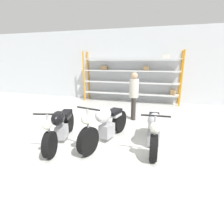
{
  "coord_description": "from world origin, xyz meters",
  "views": [
    {
      "loc": [
        1.26,
        -4.01,
        2.04
      ],
      "look_at": [
        0.0,
        0.4,
        0.7
      ],
      "focal_mm": 28.0,
      "sensor_mm": 36.0,
      "label": 1
    }
  ],
  "objects_px": {
    "motorcycle_white": "(106,124)",
    "motorcycle_silver": "(154,130)",
    "person_browsing": "(134,92)",
    "motorcycle_black": "(60,126)",
    "shelving_rack": "(132,76)"
  },
  "relations": [
    {
      "from": "shelving_rack",
      "to": "motorcycle_black",
      "type": "xyz_separation_m",
      "value": [
        -0.94,
        -5.17,
        -0.86
      ]
    },
    {
      "from": "motorcycle_black",
      "to": "motorcycle_white",
      "type": "bearing_deg",
      "value": 93.93
    },
    {
      "from": "motorcycle_white",
      "to": "motorcycle_silver",
      "type": "distance_m",
      "value": 1.21
    },
    {
      "from": "motorcycle_black",
      "to": "motorcycle_white",
      "type": "distance_m",
      "value": 1.16
    },
    {
      "from": "motorcycle_silver",
      "to": "person_browsing",
      "type": "bearing_deg",
      "value": -160.3
    },
    {
      "from": "motorcycle_black",
      "to": "motorcycle_white",
      "type": "relative_size",
      "value": 0.95
    },
    {
      "from": "shelving_rack",
      "to": "motorcycle_black",
      "type": "bearing_deg",
      "value": -100.27
    },
    {
      "from": "person_browsing",
      "to": "shelving_rack",
      "type": "bearing_deg",
      "value": -99.34
    },
    {
      "from": "shelving_rack",
      "to": "person_browsing",
      "type": "distance_m",
      "value": 2.86
    },
    {
      "from": "motorcycle_black",
      "to": "person_browsing",
      "type": "relative_size",
      "value": 1.22
    },
    {
      "from": "motorcycle_black",
      "to": "person_browsing",
      "type": "height_order",
      "value": "person_browsing"
    },
    {
      "from": "motorcycle_white",
      "to": "motorcycle_silver",
      "type": "relative_size",
      "value": 1.09
    },
    {
      "from": "motorcycle_silver",
      "to": "person_browsing",
      "type": "relative_size",
      "value": 1.18
    },
    {
      "from": "motorcycle_white",
      "to": "motorcycle_silver",
      "type": "xyz_separation_m",
      "value": [
        1.21,
        0.1,
        -0.06
      ]
    },
    {
      "from": "motorcycle_black",
      "to": "motorcycle_silver",
      "type": "relative_size",
      "value": 1.04
    }
  ]
}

